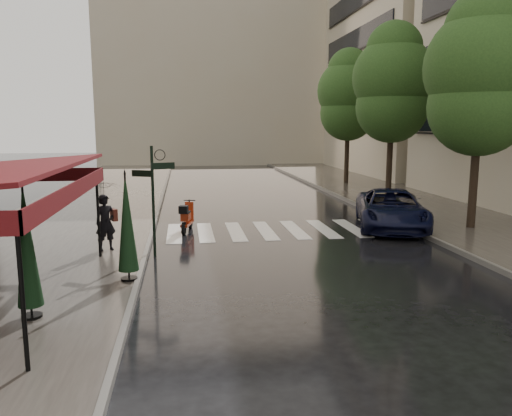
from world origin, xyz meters
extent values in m
plane|color=black|center=(0.00, 0.00, 0.00)|extent=(120.00, 120.00, 0.00)
cube|color=#38332D|center=(-4.50, 12.00, 0.06)|extent=(6.00, 60.00, 0.12)
cube|color=#38332D|center=(10.25, 12.00, 0.06)|extent=(5.50, 60.00, 0.12)
cube|color=#595651|center=(-1.45, 12.00, 0.07)|extent=(0.12, 60.00, 0.16)
cube|color=#595651|center=(7.45, 12.00, 0.07)|extent=(0.12, 60.00, 0.16)
cube|color=silver|center=(-0.70, 6.00, 0.01)|extent=(0.50, 3.20, 0.01)
cube|color=silver|center=(0.35, 6.00, 0.01)|extent=(0.50, 3.20, 0.01)
cube|color=silver|center=(1.40, 6.00, 0.01)|extent=(0.50, 3.20, 0.01)
cube|color=silver|center=(2.45, 6.00, 0.01)|extent=(0.50, 3.20, 0.01)
cube|color=silver|center=(3.50, 6.00, 0.01)|extent=(0.50, 3.20, 0.01)
cube|color=silver|center=(4.55, 6.00, 0.01)|extent=(0.50, 3.20, 0.01)
cube|color=silver|center=(5.60, 6.00, 0.01)|extent=(0.50, 3.20, 0.01)
cube|color=silver|center=(6.65, 6.00, 0.01)|extent=(0.50, 3.20, 0.01)
cube|color=#4A0A13|center=(-2.52, -0.50, 2.35)|extent=(0.04, 7.00, 0.35)
cylinder|color=black|center=(-2.65, -3.75, 1.29)|extent=(0.07, 0.07, 2.35)
cylinder|color=black|center=(-2.65, 2.75, 1.29)|extent=(0.07, 0.07, 2.35)
cylinder|color=black|center=(-1.20, 3.00, 1.55)|extent=(0.08, 0.08, 3.10)
cube|color=black|center=(-0.90, 3.00, 2.55)|extent=(0.62, 0.26, 0.18)
cube|color=black|center=(-1.48, 3.00, 2.35)|extent=(0.56, 0.29, 0.18)
cube|color=tan|center=(16.50, 26.00, 9.25)|extent=(8.00, 16.00, 18.50)
cube|color=tan|center=(3.00, 38.00, 10.00)|extent=(22.00, 6.00, 20.00)
cylinder|color=black|center=(9.60, 5.00, 2.25)|extent=(0.28, 0.28, 4.26)
sphere|color=#1E3E16|center=(9.60, 5.00, 4.30)|extent=(3.40, 3.40, 3.40)
sphere|color=#1E3E16|center=(9.60, 5.00, 5.59)|extent=(3.80, 3.80, 3.80)
sphere|color=#1E3E16|center=(9.60, 5.00, 6.81)|extent=(2.60, 2.60, 2.60)
cylinder|color=black|center=(9.50, 12.00, 2.36)|extent=(0.28, 0.28, 4.48)
sphere|color=#1E3E16|center=(9.50, 12.00, 4.52)|extent=(3.40, 3.40, 3.40)
sphere|color=#1E3E16|center=(9.50, 12.00, 5.88)|extent=(3.80, 3.80, 3.80)
sphere|color=#1E3E16|center=(9.50, 12.00, 7.16)|extent=(2.60, 2.60, 2.60)
cylinder|color=black|center=(9.70, 19.00, 2.30)|extent=(0.28, 0.28, 4.37)
sphere|color=#1E3E16|center=(9.70, 19.00, 4.41)|extent=(3.40, 3.40, 3.40)
sphere|color=#1E3E16|center=(9.70, 19.00, 5.74)|extent=(3.80, 3.80, 3.80)
sphere|color=#1E3E16|center=(9.70, 19.00, 6.98)|extent=(2.60, 2.60, 2.60)
imported|color=black|center=(-2.57, 3.44, 0.92)|extent=(0.70, 0.61, 1.60)
imported|color=black|center=(-2.57, 3.44, 2.11)|extent=(1.28, 1.29, 0.87)
cube|color=#471A13|center=(-2.35, 3.56, 1.12)|extent=(0.25, 0.33, 0.34)
cylinder|color=black|center=(-0.39, 5.70, 0.22)|extent=(0.18, 0.45, 0.44)
cylinder|color=black|center=(-0.15, 6.82, 0.22)|extent=(0.18, 0.45, 0.44)
cube|color=maroon|center=(-0.26, 6.28, 0.29)|extent=(0.49, 1.21, 0.09)
cube|color=maroon|center=(-0.31, 6.06, 0.56)|extent=(0.37, 0.55, 0.25)
cube|color=maroon|center=(-0.18, 6.68, 0.64)|extent=(0.31, 0.17, 0.68)
cylinder|color=black|center=(-0.16, 6.77, 1.02)|extent=(0.42, 0.12, 0.03)
cube|color=black|center=(-0.38, 5.73, 0.86)|extent=(0.34, 0.33, 0.25)
imported|color=black|center=(7.00, 5.83, 0.69)|extent=(3.60, 5.38, 1.37)
cylinder|color=black|center=(-3.20, -1.60, 0.14)|extent=(0.37, 0.37, 0.05)
cylinder|color=black|center=(-3.20, -1.60, 1.39)|extent=(0.04, 0.04, 2.44)
cone|color=black|center=(-3.20, -1.60, 1.51)|extent=(0.46, 0.46, 2.31)
cylinder|color=black|center=(-1.65, 0.50, 0.14)|extent=(0.38, 0.38, 0.05)
cylinder|color=black|center=(-1.65, 0.50, 1.37)|extent=(0.04, 0.04, 2.40)
cone|color=black|center=(-1.65, 0.50, 1.49)|extent=(0.47, 0.47, 2.28)
camera|label=1|loc=(-0.34, -10.92, 3.64)|focal=35.00mm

